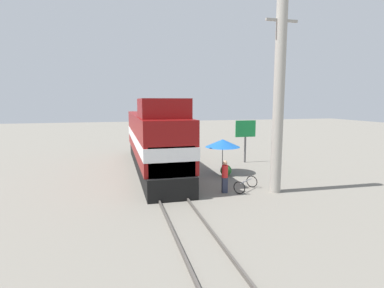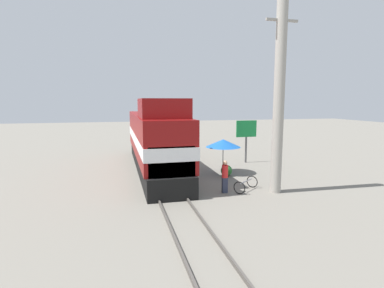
{
  "view_description": "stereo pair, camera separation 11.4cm",
  "coord_description": "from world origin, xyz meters",
  "px_view_note": "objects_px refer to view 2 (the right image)",
  "views": [
    {
      "loc": [
        -2.71,
        -16.44,
        4.98
      ],
      "look_at": [
        1.2,
        -1.3,
        2.76
      ],
      "focal_mm": 28.0,
      "sensor_mm": 36.0,
      "label": 1
    },
    {
      "loc": [
        -2.6,
        -16.47,
        4.98
      ],
      "look_at": [
        1.2,
        -1.3,
        2.76
      ],
      "focal_mm": 28.0,
      "sensor_mm": 36.0,
      "label": 2
    }
  ],
  "objects_px": {
    "vendor_umbrella": "(223,143)",
    "bicycle": "(246,184)",
    "utility_pole": "(279,97)",
    "billboard_sign": "(246,132)",
    "person_bystander": "(225,175)",
    "locomotive": "(155,140)"
  },
  "relations": [
    {
      "from": "utility_pole",
      "to": "billboard_sign",
      "type": "xyz_separation_m",
      "value": [
        1.79,
        7.97,
        -2.66
      ]
    },
    {
      "from": "locomotive",
      "to": "utility_pole",
      "type": "distance_m",
      "value": 9.57
    },
    {
      "from": "billboard_sign",
      "to": "person_bystander",
      "type": "distance_m",
      "value": 8.85
    },
    {
      "from": "utility_pole",
      "to": "person_bystander",
      "type": "relative_size",
      "value": 5.75
    },
    {
      "from": "locomotive",
      "to": "bicycle",
      "type": "bearing_deg",
      "value": -55.82
    },
    {
      "from": "bicycle",
      "to": "billboard_sign",
      "type": "bearing_deg",
      "value": 116.6
    },
    {
      "from": "locomotive",
      "to": "vendor_umbrella",
      "type": "height_order",
      "value": "locomotive"
    },
    {
      "from": "utility_pole",
      "to": "bicycle",
      "type": "xyz_separation_m",
      "value": [
        -1.49,
        0.62,
        -4.86
      ]
    },
    {
      "from": "billboard_sign",
      "to": "bicycle",
      "type": "distance_m",
      "value": 8.33
    },
    {
      "from": "locomotive",
      "to": "utility_pole",
      "type": "xyz_separation_m",
      "value": [
        5.8,
        -6.98,
        3.02
      ]
    },
    {
      "from": "utility_pole",
      "to": "vendor_umbrella",
      "type": "bearing_deg",
      "value": 105.6
    },
    {
      "from": "locomotive",
      "to": "utility_pole",
      "type": "bearing_deg",
      "value": -50.27
    },
    {
      "from": "person_bystander",
      "to": "bicycle",
      "type": "xyz_separation_m",
      "value": [
        1.29,
        0.08,
        -0.63
      ]
    },
    {
      "from": "vendor_umbrella",
      "to": "bicycle",
      "type": "distance_m",
      "value": 4.56
    },
    {
      "from": "locomotive",
      "to": "bicycle",
      "type": "height_order",
      "value": "locomotive"
    },
    {
      "from": "billboard_sign",
      "to": "bicycle",
      "type": "height_order",
      "value": "billboard_sign"
    },
    {
      "from": "locomotive",
      "to": "bicycle",
      "type": "relative_size",
      "value": 9.09
    },
    {
      "from": "utility_pole",
      "to": "billboard_sign",
      "type": "distance_m",
      "value": 8.59
    },
    {
      "from": "vendor_umbrella",
      "to": "person_bystander",
      "type": "distance_m",
      "value": 4.65
    },
    {
      "from": "bicycle",
      "to": "utility_pole",
      "type": "bearing_deg",
      "value": 27.81
    },
    {
      "from": "locomotive",
      "to": "bicycle",
      "type": "distance_m",
      "value": 7.9
    },
    {
      "from": "utility_pole",
      "to": "person_bystander",
      "type": "height_order",
      "value": "utility_pole"
    }
  ]
}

